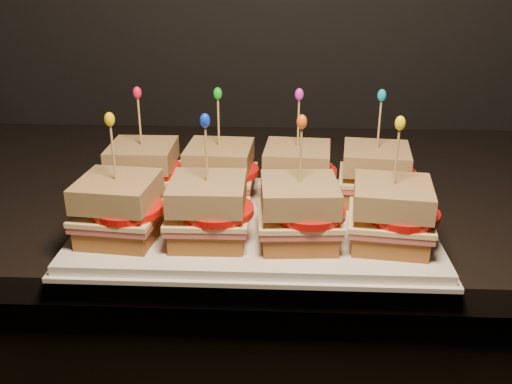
{
  "coord_description": "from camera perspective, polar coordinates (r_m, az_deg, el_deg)",
  "views": [
    {
      "loc": [
        -0.77,
        0.82,
        1.3
      ],
      "look_at": [
        -0.81,
        1.51,
        1.01
      ],
      "focal_mm": 40.0,
      "sensor_mm": 36.0,
      "label": 1
    }
  ],
  "objects": [
    {
      "name": "sandwich_4_bread_top",
      "position": [
        0.71,
        -13.73,
        0.08
      ],
      "size": [
        0.1,
        0.1,
        0.03
      ],
      "primitive_type": "cube",
      "rotation": [
        0.0,
        0.0,
        -0.1
      ],
      "color": "brown",
      "rests_on": "sandwich_4_tomato"
    },
    {
      "name": "sandwich_6_pick",
      "position": [
        0.67,
        4.48,
        3.31
      ],
      "size": [
        0.0,
        0.0,
        0.09
      ],
      "primitive_type": "cylinder",
      "color": "tan",
      "rests_on": "sandwich_6_bread_top"
    },
    {
      "name": "sandwich_1_bread_top",
      "position": [
        0.81,
        -3.68,
        3.6
      ],
      "size": [
        0.1,
        0.1,
        0.03
      ],
      "primitive_type": "cube",
      "rotation": [
        0.0,
        0.0,
        -0.06
      ],
      "color": "brown",
      "rests_on": "sandwich_1_tomato"
    },
    {
      "name": "sandwich_5_bread_bot",
      "position": [
        0.71,
        -4.73,
        -3.84
      ],
      "size": [
        0.09,
        0.09,
        0.02
      ],
      "primitive_type": "cube",
      "rotation": [
        0.0,
        0.0,
        0.01
      ],
      "color": "brown",
      "rests_on": "platter"
    },
    {
      "name": "sandwich_6_bread_bot",
      "position": [
        0.71,
        4.24,
        -4.04
      ],
      "size": [
        0.09,
        0.09,
        0.02
      ],
      "primitive_type": "cube",
      "rotation": [
        0.0,
        0.0,
        0.07
      ],
      "color": "brown",
      "rests_on": "platter"
    },
    {
      "name": "sandwich_0_cheese",
      "position": [
        0.84,
        -11.15,
        1.91
      ],
      "size": [
        0.1,
        0.1,
        0.01
      ],
      "primitive_type": "cube",
      "rotation": [
        0.0,
        0.0,
        0.0
      ],
      "color": "#FADF9A",
      "rests_on": "sandwich_0_ham"
    },
    {
      "name": "sandwich_2_bread_bot",
      "position": [
        0.83,
        4.06,
        0.17
      ],
      "size": [
        0.1,
        0.1,
        0.02
      ],
      "primitive_type": "cube",
      "rotation": [
        0.0,
        0.0,
        -0.08
      ],
      "color": "brown",
      "rests_on": "platter"
    },
    {
      "name": "sandwich_5_cheese",
      "position": [
        0.7,
        -4.79,
        -2.15
      ],
      "size": [
        0.1,
        0.1,
        0.01
      ],
      "primitive_type": "cube",
      "rotation": [
        0.0,
        0.0,
        0.01
      ],
      "color": "#FADF9A",
      "rests_on": "sandwich_5_ham"
    },
    {
      "name": "sandwich_1_ham",
      "position": [
        0.83,
        -3.62,
        1.35
      ],
      "size": [
        0.1,
        0.1,
        0.01
      ],
      "primitive_type": "cube",
      "rotation": [
        0.0,
        0.0,
        -0.06
      ],
      "color": "#B7514D",
      "rests_on": "sandwich_1_bread_bot"
    },
    {
      "name": "sandwich_7_cheese",
      "position": [
        0.71,
        13.3,
        -2.46
      ],
      "size": [
        0.11,
        0.11,
        0.01
      ],
      "primitive_type": "cube",
      "rotation": [
        0.0,
        0.0,
        -0.12
      ],
      "color": "#FADF9A",
      "rests_on": "sandwich_7_ham"
    },
    {
      "name": "granite_slab",
      "position": [
        0.95,
        7.48,
        -0.0
      ],
      "size": [
        2.71,
        0.63,
        0.04
      ],
      "primitive_type": "cube",
      "color": "black",
      "rests_on": "cabinet"
    },
    {
      "name": "sandwich_6_cheese",
      "position": [
        0.7,
        4.3,
        -2.33
      ],
      "size": [
        0.11,
        0.1,
        0.01
      ],
      "primitive_type": "cube",
      "rotation": [
        0.0,
        0.0,
        0.07
      ],
      "color": "#FADF9A",
      "rests_on": "sandwich_6_ham"
    },
    {
      "name": "sandwich_2_pick",
      "position": [
        0.8,
        4.25,
        6.56
      ],
      "size": [
        0.0,
        0.0,
        0.09
      ],
      "primitive_type": "cylinder",
      "color": "tan",
      "rests_on": "sandwich_2_bread_top"
    },
    {
      "name": "sandwich_2_bread_top",
      "position": [
        0.81,
        4.16,
        3.48
      ],
      "size": [
        0.1,
        0.1,
        0.03
      ],
      "primitive_type": "cube",
      "rotation": [
        0.0,
        0.0,
        -0.08
      ],
      "color": "brown",
      "rests_on": "sandwich_2_tomato"
    },
    {
      "name": "sandwich_3_bread_bot",
      "position": [
        0.84,
        11.65,
        0.02
      ],
      "size": [
        0.1,
        0.1,
        0.02
      ],
      "primitive_type": "cube",
      "rotation": [
        0.0,
        0.0,
        -0.11
      ],
      "color": "brown",
      "rests_on": "platter"
    },
    {
      "name": "sandwich_7_bread_bot",
      "position": [
        0.72,
        13.13,
        -4.14
      ],
      "size": [
        0.1,
        0.1,
        0.02
      ],
      "primitive_type": "cube",
      "rotation": [
        0.0,
        0.0,
        -0.12
      ],
      "color": "brown",
      "rests_on": "platter"
    },
    {
      "name": "sandwich_7_pick",
      "position": [
        0.68,
        13.85,
        3.08
      ],
      "size": [
        0.0,
        0.0,
        0.09
      ],
      "primitive_type": "cylinder",
      "color": "tan",
      "rests_on": "sandwich_7_bread_top"
    },
    {
      "name": "sandwich_4_cheese",
      "position": [
        0.72,
        -13.53,
        -1.92
      ],
      "size": [
        0.11,
        0.11,
        0.01
      ],
      "primitive_type": "cube",
      "rotation": [
        0.0,
        0.0,
        -0.1
      ],
      "color": "#FADF9A",
      "rests_on": "sandwich_4_ham"
    },
    {
      "name": "sandwich_3_frill",
      "position": [
        0.8,
        12.47,
        9.43
      ],
      "size": [
        0.01,
        0.01,
        0.02
      ],
      "primitive_type": "ellipsoid",
      "color": "#0D96BC",
      "rests_on": "sandwich_3_pick"
    },
    {
      "name": "sandwich_5_tomato",
      "position": [
        0.69,
        -3.89,
        -1.82
      ],
      "size": [
        0.09,
        0.09,
        0.01
      ],
      "primitive_type": "cylinder",
      "color": "red",
      "rests_on": "sandwich_5_cheese"
    },
    {
      "name": "platter",
      "position": [
        0.78,
        0.0,
        -3.12
      ],
      "size": [
        0.46,
        0.29,
        0.02
      ],
      "primitive_type": "cube",
      "color": "white",
      "rests_on": "granite_slab"
    },
    {
      "name": "sandwich_0_ham",
      "position": [
        0.85,
        -11.12,
        1.46
      ],
      "size": [
        0.1,
        0.09,
        0.01
      ],
      "primitive_type": "cube",
      "rotation": [
        0.0,
        0.0,
        0.0
      ],
      "color": "#B7514D",
      "rests_on": "sandwich_0_bread_bot"
    },
    {
      "name": "sandwich_5_pick",
      "position": [
        0.67,
        -4.99,
        3.46
      ],
      "size": [
        0.0,
        0.0,
        0.09
      ],
      "primitive_type": "cylinder",
      "color": "tan",
      "rests_on": "sandwich_5_bread_top"
    },
    {
      "name": "sandwich_4_bread_bot",
      "position": [
        0.73,
        -13.36,
        -3.57
      ],
      "size": [
        0.1,
        0.1,
        0.02
      ],
      "primitive_type": "cube",
      "rotation": [
        0.0,
        0.0,
        -0.1
      ],
      "color": "brown",
      "rests_on": "platter"
    },
    {
      "name": "sandwich_3_bread_top",
      "position": [
        0.82,
        11.93,
        3.29
      ],
      "size": [
        0.1,
        0.1,
        0.03
      ],
      "primitive_type": "cube",
      "rotation": [
        0.0,
        0.0,
        -0.11
      ],
      "color": "brown",
      "rests_on": "sandwich_3_tomato"
    },
    {
      "name": "sandwich_6_frill",
      "position": [
        0.66,
        4.61,
        7.02
      ],
      "size": [
        0.01,
        0.01,
        0.02
      ],
      "primitive_type": "ellipsoid",
      "color": "#F15818",
      "rests_on": "sandwich_6_pick"
    },
    {
      "name": "sandwich_1_tomato",
      "position": [
        0.81,
        -2.85,
        2.13
      ],
      "size": [
        0.09,
        0.09,
        0.01
      ],
      "primitive_type": "cylinder",
      "color": "red",
      "rests_on": "sandwich_1_cheese"
    },
    {
      "name": "sandwich_3_cheese",
      "position": [
        0.83,
        11.78,
        1.51
      ],
      "size": [
        0.11,
        0.11,
        0.01
      ],
      "primitive_type": "cube",
      "rotation": [
        0.0,
        0.0,
        -0.11
      ],
      "color": "#FADF9A",
      "rests_on": "sandwich_3_ham"
    },
    {
      "name": "sandwich_1_cheese",
      "position": [
        0.82,
        -3.63,
        1.81
      ],
      "size": [
        0.11,
        0.1,
        0.01
      ],
      "primitive_type": "cube",
      "rotation": [
        0.0,
        0.0,
        -0.06
      ],
      "color": "#FADF9A",
      "rests_on": "sandwich_1_ham"
    },
    {
      "name": "sandwich_7_tomato",
      "position": [
        0.7,
        14.4,
        -2.13
      ],
      "size": [
        0.09,
        0.09,
        0.01
      ],
      "primitive_type": "cylinder",
      "color": "red",
      "rests_on": "sandwich_7_cheese"
    },
    {
      "name": "sandwich_7_frill",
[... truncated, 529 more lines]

